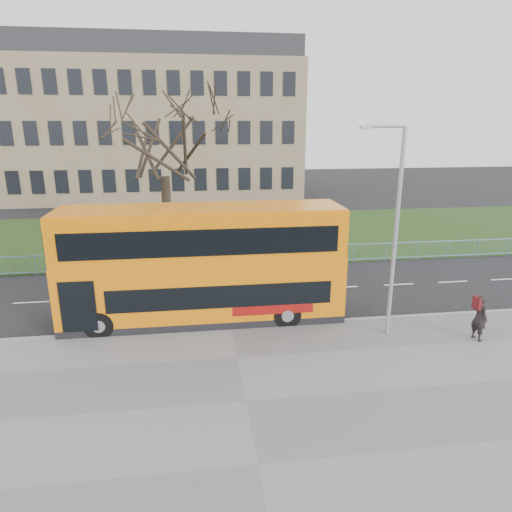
% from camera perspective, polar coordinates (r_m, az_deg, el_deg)
% --- Properties ---
extents(ground, '(120.00, 120.00, 0.00)m').
position_cam_1_polar(ground, '(20.17, -3.48, -7.18)').
color(ground, black).
rests_on(ground, ground).
extents(pavement, '(80.00, 10.50, 0.12)m').
position_cam_1_polar(pavement, '(14.24, -1.29, -17.88)').
color(pavement, slate).
rests_on(pavement, ground).
extents(kerb, '(80.00, 0.20, 0.14)m').
position_cam_1_polar(kerb, '(18.74, -3.11, -8.88)').
color(kerb, gray).
rests_on(kerb, ground).
extents(grass_verge, '(80.00, 15.40, 0.08)m').
position_cam_1_polar(grass_verge, '(33.73, -5.35, 2.64)').
color(grass_verge, '#233C15').
rests_on(grass_verge, ground).
extents(guard_railing, '(40.00, 0.12, 1.10)m').
position_cam_1_polar(guard_railing, '(26.17, -4.61, -0.29)').
color(guard_railing, '#6E99C4').
rests_on(guard_railing, ground).
extents(bare_tree, '(7.96, 7.96, 11.37)m').
position_cam_1_polar(bare_tree, '(28.57, -11.40, 11.54)').
color(bare_tree, black).
rests_on(bare_tree, grass_verge).
extents(civic_building, '(30.00, 15.00, 14.00)m').
position_cam_1_polar(civic_building, '(53.57, -12.15, 15.02)').
color(civic_building, '#7B664E').
rests_on(civic_building, ground).
extents(yellow_bus, '(11.38, 2.76, 4.77)m').
position_cam_1_polar(yellow_bus, '(18.75, -6.66, -0.79)').
color(yellow_bus, orange).
rests_on(yellow_bus, ground).
extents(pedestrian, '(0.58, 0.74, 1.79)m').
position_cam_1_polar(pedestrian, '(19.20, 26.13, -6.92)').
color(pedestrian, black).
rests_on(pedestrian, pavement).
extents(street_lamp, '(1.67, 0.25, 7.86)m').
position_cam_1_polar(street_lamp, '(17.41, 16.84, 3.63)').
color(street_lamp, '#9A9EA3').
rests_on(street_lamp, pavement).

